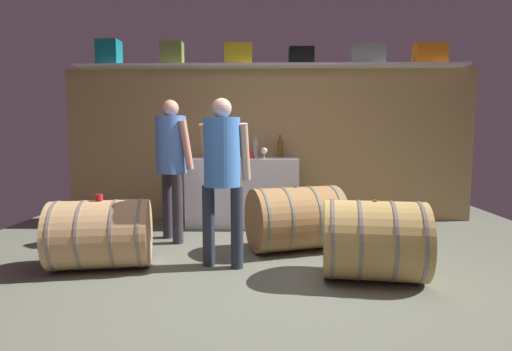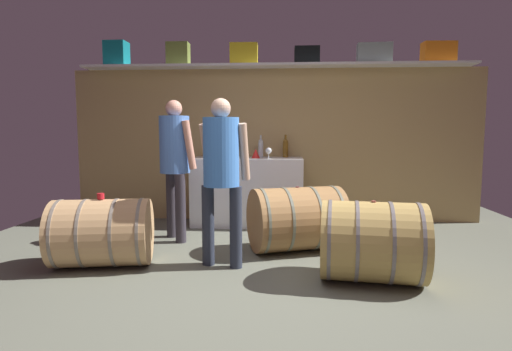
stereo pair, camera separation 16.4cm
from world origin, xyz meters
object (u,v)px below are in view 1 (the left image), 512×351
Objects in this scene: toolcase_grey at (368,55)px; wine_bottle_green at (209,147)px; toolcase_orange at (430,54)px; wine_bottle_amber at (280,147)px; winemaker_pouring at (222,165)px; toolcase_olive at (172,54)px; tasting_cup at (99,197)px; work_cabinet at (243,191)px; red_funnel at (251,153)px; wine_barrel_far at (374,240)px; visitor_tasting at (172,155)px; toolcase_yellow at (239,55)px; wine_glass at (264,151)px; wine_bottle_clear at (256,148)px; wine_barrel_flank at (295,218)px; toolcase_teal at (109,53)px; wine_barrel_near at (101,234)px; toolcase_black at (301,56)px.

toolcase_grey reaches higher than wine_bottle_green.
toolcase_grey is 0.82m from toolcase_orange.
toolcase_grey reaches higher than wine_bottle_amber.
wine_bottle_green is at bearing 116.39° from winemaker_pouring.
toolcase_orange is at bearing -0.61° from toolcase_olive.
tasting_cup is at bearing -141.56° from toolcase_grey.
red_funnel is at bearing -31.08° from work_cabinet.
work_cabinet is at bearing -178.16° from toolcase_orange.
red_funnel is 0.13× the size of wine_barrel_far.
visitor_tasting is at bearing 155.66° from wine_barrel_far.
wine_glass is (0.35, -0.40, -1.26)m from toolcase_yellow.
wine_glass is 1.57m from winemaker_pouring.
wine_bottle_clear is 0.27× the size of wine_barrel_flank.
red_funnel is 1.67m from winemaker_pouring.
toolcase_orange is (4.26, 0.00, -0.03)m from toolcase_teal.
toolcase_yellow reaches higher than toolcase_grey.
toolcase_olive reaches higher than wine_barrel_flank.
wine_barrel_flank is at bearing 53.19° from winemaker_pouring.
wine_bottle_green is 2.03m from wine_barrel_near.
wine_bottle_green is 0.83m from visitor_tasting.
tasting_cup is at bearing -132.66° from wine_glass.
wine_barrel_flank is at bearing 40.67° from visitor_tasting.
toolcase_black is at bearing -2.02° from toolcase_yellow.
toolcase_olive is 1.00× the size of wine_bottle_amber.
wine_barrel_far is at bearing -5.65° from tasting_cup.
wine_bottle_amber is at bearing -175.69° from toolcase_grey.
wine_glass is at bearing -35.68° from work_cabinet.
tasting_cup reaches higher than wine_barrel_far.
toolcase_yellow reaches higher than visitor_tasting.
wine_bottle_amber is at bearing 1.11° from toolcase_teal.
wine_barrel_near is at bearing -132.69° from wine_glass.
toolcase_black is 3.21m from tasting_cup.
toolcase_orange reaches higher than toolcase_grey.
wine_bottle_amber is (-0.27, -0.02, -1.21)m from toolcase_black.
wine_barrel_far is (1.10, -1.97, -0.62)m from red_funnel.
work_cabinet is at bearing 56.67° from tasting_cup.
wine_glass is at bearing 124.18° from wine_barrel_far.
work_cabinet is 0.61m from wine_bottle_clear.
wine_barrel_far is (1.04, -2.13, -0.69)m from wine_bottle_clear.
work_cabinet is at bearing 148.92° from red_funnel.
work_cabinet is at bearing -4.53° from toolcase_teal.
toolcase_olive is 0.84× the size of toolcase_yellow.
wine_bottle_green is at bearing 114.58° from wine_barrel_flank.
wine_barrel_flank is 0.71× the size of winemaker_pouring.
wine_bottle_clear is 0.33× the size of wine_barrel_far.
wine_bottle_clear reaches higher than tasting_cup.
toolcase_teal reaches higher than wine_barrel_far.
toolcase_grey reaches higher than wine_bottle_clear.
winemaker_pouring reaches higher than red_funnel.
toolcase_grey is at bearing 6.74° from work_cabinet.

